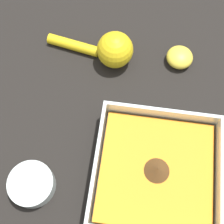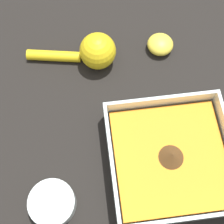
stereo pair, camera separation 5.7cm
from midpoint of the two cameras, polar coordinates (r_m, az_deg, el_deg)
name	(u,v)px [view 1 (the left image)]	position (r m, az deg, el deg)	size (l,w,h in m)	color
ground_plane	(147,184)	(0.58, 9.29, -13.26)	(4.00, 4.00, 0.00)	black
square_dish	(155,173)	(0.56, 10.88, -11.23)	(0.21, 0.21, 0.06)	silver
spice_bowl	(32,184)	(0.57, -11.58, -13.22)	(0.08, 0.08, 0.03)	silver
lemon_squeezer	(110,49)	(0.64, 2.23, 11.12)	(0.07, 0.18, 0.07)	yellow
lemon_half	(180,57)	(0.67, 14.70, 9.39)	(0.05, 0.05, 0.03)	yellow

